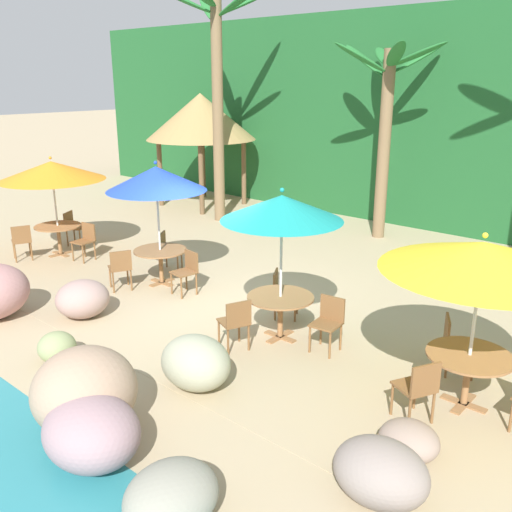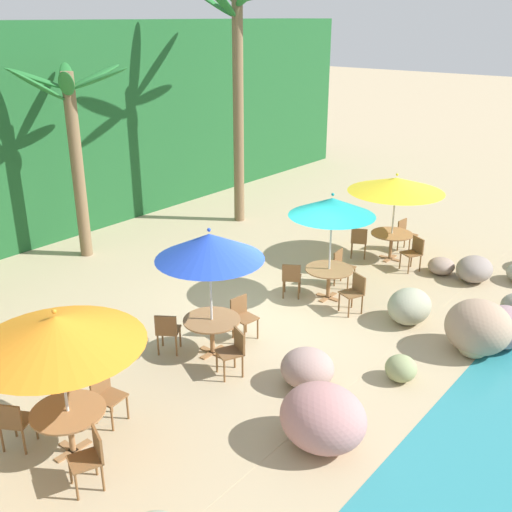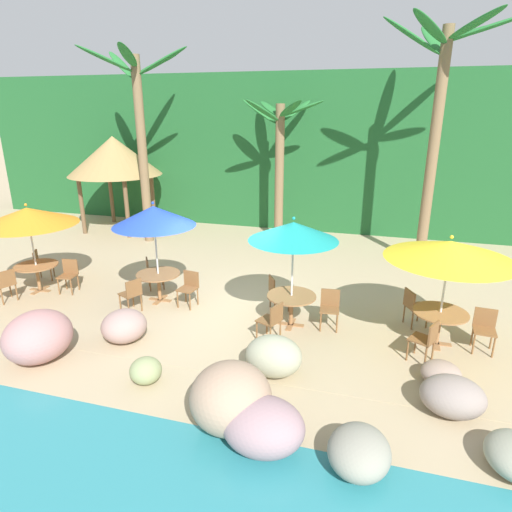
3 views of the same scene
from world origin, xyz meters
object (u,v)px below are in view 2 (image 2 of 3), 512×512
at_px(chair_teal_inland, 292,277).
at_px(chair_yellow_inland, 359,240).
at_px(umbrella_orange, 57,331).
at_px(dining_table_teal, 329,274).
at_px(chair_blue_left, 234,349).
at_px(chair_yellow_seaward, 405,233).
at_px(chair_orange_inland, 13,421).
at_px(chair_teal_left, 355,291).
at_px(dining_table_blue, 212,325).
at_px(dining_table_orange, 69,418).
at_px(umbrella_teal, 332,207).
at_px(chair_orange_left, 91,455).
at_px(umbrella_blue, 209,247).
at_px(dining_table_yellow, 392,238).
at_px(palm_tree_second, 73,130).
at_px(chair_yellow_left, 414,251).
at_px(chair_blue_inland, 167,330).
at_px(chair_blue_seaward, 242,314).
at_px(umbrella_yellow, 396,185).
at_px(palm_tree_third, 239,65).
at_px(chair_orange_seaward, 106,393).
at_px(chair_teal_seaward, 342,265).

xyz_separation_m(chair_teal_inland, chair_yellow_inland, (3.14, 0.05, 0.00)).
distance_m(umbrella_orange, dining_table_teal, 7.08).
distance_m(chair_blue_left, chair_yellow_seaward, 7.75).
xyz_separation_m(chair_orange_inland, chair_teal_left, (7.20, -1.59, 0.00)).
bearing_deg(dining_table_blue, dining_table_orange, -174.61).
distance_m(umbrella_teal, chair_yellow_seaward, 4.30).
xyz_separation_m(dining_table_orange, umbrella_teal, (6.93, -0.07, 1.60)).
distance_m(chair_orange_left, dining_table_teal, 7.20).
height_order(umbrella_blue, dining_table_yellow, umbrella_blue).
relative_size(chair_teal_left, palm_tree_second, 0.17).
bearing_deg(dining_table_orange, chair_teal_inland, 5.43).
bearing_deg(chair_yellow_left, chair_blue_inland, 165.04).
height_order(chair_yellow_inland, chair_yellow_left, same).
bearing_deg(chair_blue_seaward, umbrella_yellow, -3.39).
height_order(chair_blue_left, chair_yellow_inland, same).
height_order(chair_teal_inland, umbrella_yellow, umbrella_yellow).
distance_m(chair_blue_left, palm_tree_third, 9.93).
bearing_deg(chair_blue_left, umbrella_yellow, 3.58).
relative_size(dining_table_teal, chair_yellow_inland, 1.26).
height_order(chair_orange_seaward, chair_orange_left, same).
bearing_deg(chair_teal_left, dining_table_orange, 172.40).
height_order(chair_blue_inland, palm_tree_third, palm_tree_third).
bearing_deg(dining_table_orange, chair_yellow_left, -5.01).
height_order(chair_blue_left, palm_tree_third, palm_tree_third).
height_order(chair_teal_left, chair_yellow_left, same).
height_order(umbrella_orange, chair_teal_inland, umbrella_orange).
bearing_deg(dining_table_yellow, palm_tree_third, 89.92).
bearing_deg(dining_table_teal, chair_blue_seaward, 172.27).
height_order(umbrella_orange, chair_orange_inland, umbrella_orange).
bearing_deg(chair_teal_seaward, chair_teal_inland, 159.28).
bearing_deg(umbrella_yellow, chair_blue_seaward, 176.61).
xyz_separation_m(umbrella_orange, chair_yellow_inland, (9.56, 0.66, -1.55)).
distance_m(umbrella_teal, umbrella_yellow, 3.10).
bearing_deg(chair_teal_seaward, umbrella_yellow, -3.79).
relative_size(chair_blue_seaward, chair_teal_seaward, 1.00).
bearing_deg(umbrella_yellow, chair_yellow_left, -110.59).
relative_size(umbrella_blue, chair_teal_seaward, 2.97).
relative_size(umbrella_blue, umbrella_teal, 1.02).
bearing_deg(palm_tree_third, chair_blue_left, -140.14).
relative_size(dining_table_yellow, chair_yellow_seaward, 1.26).
distance_m(umbrella_teal, palm_tree_second, 7.01).
xyz_separation_m(chair_orange_left, chair_yellow_inland, (9.79, 1.48, 0.00)).
distance_m(chair_blue_inland, chair_teal_left, 4.25).
distance_m(chair_orange_seaward, chair_blue_seaward, 3.46).
relative_size(chair_teal_seaward, dining_table_yellow, 0.79).
height_order(chair_blue_seaward, chair_blue_left, same).
relative_size(chair_orange_left, dining_table_yellow, 0.79).
bearing_deg(chair_blue_seaward, chair_orange_seaward, -178.77).
xyz_separation_m(umbrella_orange, dining_table_blue, (3.43, 0.32, -1.45)).
height_order(chair_yellow_left, palm_tree_second, palm_tree_second).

